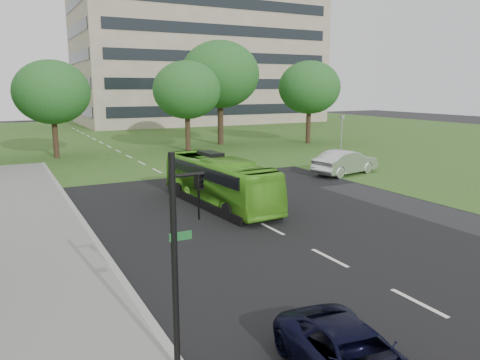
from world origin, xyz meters
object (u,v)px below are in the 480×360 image
at_px(office_building, 199,48).
at_px(suv, 354,359).
at_px(tree_park_d, 220,75).
at_px(bus, 219,181).
at_px(tree_park_b, 52,92).
at_px(sedan, 345,162).
at_px(tree_park_c, 187,90).
at_px(traffic_light, 181,248).
at_px(camera_pole, 342,131).
at_px(tree_park_e, 309,88).

height_order(office_building, suv, office_building).
bearing_deg(tree_park_d, bus, -115.44).
xyz_separation_m(tree_park_b, sedan, (16.96, -17.58, -4.73)).
height_order(tree_park_c, traffic_light, tree_park_c).
bearing_deg(traffic_light, tree_park_b, 63.92).
distance_m(traffic_light, camera_pole, 32.32).
height_order(tree_park_d, traffic_light, tree_park_d).
distance_m(tree_park_e, bus, 28.85).
relative_size(tree_park_b, sedan, 1.59).
bearing_deg(sedan, tree_park_e, -39.57).
bearing_deg(tree_park_e, bus, -134.93).
relative_size(tree_park_c, traffic_light, 1.77).
relative_size(tree_park_b, tree_park_d, 0.77).
bearing_deg(suv, tree_park_e, 62.16).
xyz_separation_m(tree_park_b, camera_pole, (21.63, -11.46, -3.22)).
xyz_separation_m(office_building, suv, (-26.09, -69.96, -11.92)).
bearing_deg(suv, tree_park_b, 99.11).
relative_size(tree_park_b, camera_pole, 2.26).
height_order(tree_park_c, suv, tree_park_c).
xyz_separation_m(tree_park_b, tree_park_c, (11.73, -0.98, 0.15)).
bearing_deg(bus, tree_park_c, 68.97).
distance_m(tree_park_b, bus, 22.47).
height_order(office_building, camera_pole, office_building).
height_order(bus, sedan, bus).
height_order(tree_park_e, bus, tree_park_e).
height_order(office_building, tree_park_d, office_building).
xyz_separation_m(bus, suv, (-3.91, -14.81, -0.67)).
bearing_deg(sedan, tree_park_d, -10.95).
bearing_deg(bus, tree_park_e, 41.12).
bearing_deg(bus, suv, -108.73).
bearing_deg(camera_pole, office_building, 65.21).
xyz_separation_m(tree_park_b, suv, (1.56, -36.17, -5.00)).
height_order(office_building, traffic_light, office_building).
height_order(tree_park_e, sedan, tree_park_e).
relative_size(tree_park_b, suv, 1.98).
xyz_separation_m(tree_park_c, sedan, (5.23, -16.60, -4.87)).
xyz_separation_m(tree_park_d, traffic_light, (-18.01, -36.34, -4.47)).
distance_m(sedan, camera_pole, 7.85).
distance_m(tree_park_d, tree_park_e, 9.62).
xyz_separation_m(office_building, camera_pole, (-6.03, -45.24, -10.14)).
xyz_separation_m(office_building, tree_park_b, (-27.65, -33.78, -6.92)).
xyz_separation_m(tree_park_e, bus, (-20.10, -20.15, -4.71)).
relative_size(tree_park_e, suv, 2.10).
relative_size(suv, camera_pole, 1.14).
bearing_deg(camera_pole, sedan, -144.48).
relative_size(tree_park_e, traffic_light, 1.84).
bearing_deg(bus, traffic_light, -121.99).
xyz_separation_m(office_building, sedan, (-10.69, -51.37, -11.64)).
relative_size(tree_park_c, camera_pole, 2.31).
distance_m(tree_park_b, tree_park_c, 11.77).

